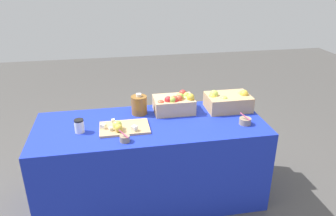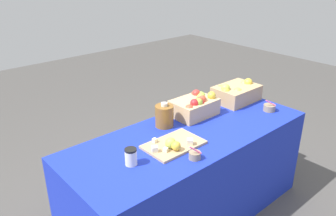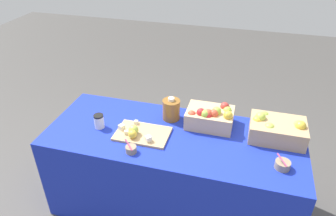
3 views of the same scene
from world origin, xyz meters
name	(u,v)px [view 1 (image 1 of 3)]	position (x,y,z in m)	size (l,w,h in m)	color
ground_plane	(152,195)	(0.00, 0.00, 0.00)	(10.00, 10.00, 0.00)	#474442
table	(151,161)	(0.00, 0.00, 0.37)	(1.90, 0.76, 0.74)	#192DB7
apple_crate_left	(228,101)	(0.73, 0.16, 0.82)	(0.39, 0.28, 0.18)	tan
apple_crate_middle	(175,103)	(0.24, 0.19, 0.82)	(0.35, 0.25, 0.18)	tan
cutting_board_front	(122,127)	(-0.23, -0.08, 0.76)	(0.39, 0.26, 0.09)	tan
sample_bowl_near	(245,121)	(0.76, -0.16, 0.77)	(0.10, 0.10, 0.10)	gray
sample_bowl_mid	(125,138)	(-0.23, -0.27, 0.77)	(0.08, 0.08, 0.10)	gray
cider_jug	(139,105)	(-0.07, 0.21, 0.82)	(0.14, 0.14, 0.19)	brown
coffee_cup	(79,126)	(-0.56, -0.06, 0.79)	(0.08, 0.08, 0.11)	silver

